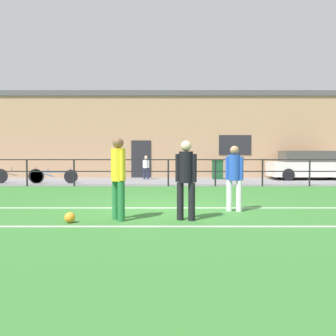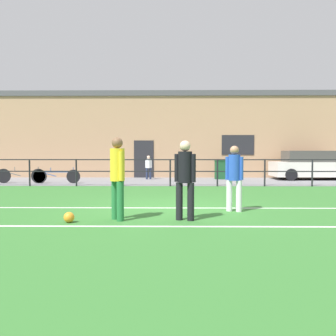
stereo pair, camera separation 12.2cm
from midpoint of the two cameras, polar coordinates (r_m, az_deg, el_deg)
ground at (r=9.51m, az=-0.06°, el=-6.38°), size 60.00×44.00×0.04m
field_line_touchline at (r=9.49m, az=-0.06°, el=-6.27°), size 36.00×0.11×0.00m
field_line_hash at (r=7.18m, az=-0.16°, el=-9.13°), size 36.00×0.11×0.00m
pavement_strip at (r=17.95m, az=0.08°, el=-2.09°), size 48.00×5.00×0.02m
perimeter_fence at (r=15.41m, az=0.05°, el=-0.10°), size 36.07×0.07×1.15m
clubhouse_facade at (r=21.62m, az=0.11°, el=5.17°), size 28.00×2.56×4.88m
player_goalkeeper at (r=7.71m, az=2.62°, el=-1.14°), size 0.45×0.30×1.69m
player_striker at (r=7.79m, az=-8.01°, el=-0.81°), size 0.32×0.42×1.76m
player_winger at (r=9.01m, az=10.20°, el=-0.96°), size 0.42×0.28×1.60m
soccer_ball_match at (r=7.80m, az=-15.33°, el=-7.49°), size 0.22×0.22×0.22m
spectator_child at (r=19.15m, az=-3.41°, el=0.34°), size 0.34×0.22×1.24m
parked_car_red at (r=20.46m, az=21.32°, el=0.33°), size 4.25×1.91×1.50m
bicycle_parked_0 at (r=17.45m, az=-17.40°, el=-1.22°), size 2.17×0.04×0.73m
bicycle_parked_1 at (r=18.02m, az=-22.40°, el=-1.12°), size 2.27×0.04×0.76m
trash_bin_0 at (r=19.42m, az=7.82°, el=-0.22°), size 0.57×0.48×1.01m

